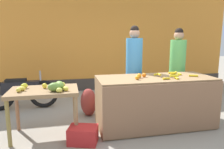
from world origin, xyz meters
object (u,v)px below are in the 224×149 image
object	(u,v)px
vendor_woman_green_shirt	(177,70)
parked_motorcycle	(21,92)
vendor_woman_blue_shirt	(134,70)
produce_crate	(83,135)
produce_sack	(89,102)

from	to	relation	value
vendor_woman_green_shirt	parked_motorcycle	world-z (taller)	vendor_woman_green_shirt
vendor_woman_blue_shirt	parked_motorcycle	xyz separation A→B (m)	(-2.40, 0.79, -0.54)
vendor_woman_blue_shirt	produce_crate	world-z (taller)	vendor_woman_blue_shirt
produce_crate	vendor_woman_blue_shirt	bearing A→B (deg)	42.83
vendor_woman_blue_shirt	produce_crate	size ratio (longest dim) A/B	4.23
vendor_woman_green_shirt	parked_motorcycle	size ratio (longest dim) A/B	1.14
vendor_woman_green_shirt	parked_motorcycle	xyz separation A→B (m)	(-3.41, 0.77, -0.52)
produce_crate	produce_sack	xyz separation A→B (m)	(0.21, 1.14, 0.16)
parked_motorcycle	produce_crate	world-z (taller)	parked_motorcycle
produce_crate	produce_sack	world-z (taller)	produce_sack
vendor_woman_blue_shirt	parked_motorcycle	distance (m)	2.59
vendor_woman_green_shirt	produce_crate	bearing A→B (deg)	-153.20
produce_crate	produce_sack	distance (m)	1.17
vendor_woman_blue_shirt	produce_sack	distance (m)	1.16
vendor_woman_blue_shirt	vendor_woman_green_shirt	bearing A→B (deg)	0.88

